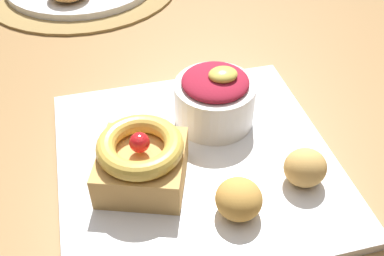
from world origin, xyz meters
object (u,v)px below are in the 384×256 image
at_px(front_plate, 196,161).
at_px(berry_ramekin, 215,98).
at_px(fritter_front, 305,168).
at_px(cake_slice, 141,160).
at_px(fritter_middle, 239,199).

distance_m(front_plate, berry_ramekin, 0.08).
bearing_deg(fritter_front, front_plate, 149.17).
height_order(cake_slice, berry_ramekin, berry_ramekin).
relative_size(cake_slice, berry_ramekin, 1.17).
bearing_deg(cake_slice, front_plate, 15.77).
xyz_separation_m(berry_ramekin, fritter_middle, (-0.02, -0.14, -0.01)).
bearing_deg(berry_ramekin, fritter_front, -61.86).
bearing_deg(berry_ramekin, fritter_middle, -96.61).
relative_size(fritter_front, fritter_middle, 0.95).
distance_m(cake_slice, fritter_front, 0.17).
height_order(front_plate, berry_ramekin, berry_ramekin).
distance_m(front_plate, fritter_front, 0.12).
bearing_deg(berry_ramekin, cake_slice, -142.80).
relative_size(berry_ramekin, fritter_front, 2.13).
xyz_separation_m(fritter_front, fritter_middle, (-0.08, -0.02, -0.00)).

